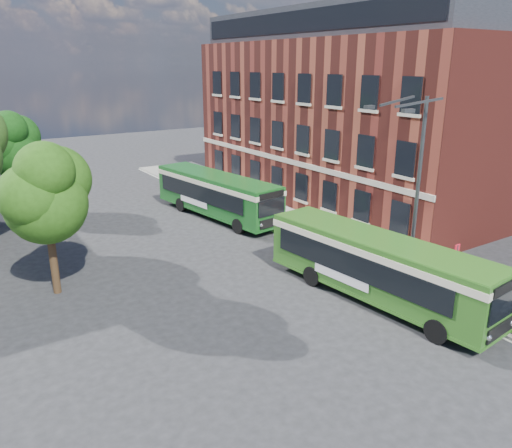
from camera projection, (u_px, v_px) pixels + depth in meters
ground at (302, 291)px, 23.88m from camera, size 120.00×120.00×0.00m
pavement at (310, 223)px, 33.88m from camera, size 6.00×48.00×0.15m
kerb_line at (273, 231)px, 32.30m from camera, size 0.12×48.00×0.01m
brick_office at (350, 110)px, 38.61m from camera, size 12.10×26.00×14.20m
street_lamp at (413, 189)px, 23.35m from camera, size 2.96×2.38×9.00m
bus_stop_sign at (455, 265)px, 23.01m from camera, size 0.35×0.08×2.52m
bus_front at (377, 263)px, 22.46m from camera, size 3.66×11.71×3.02m
bus_rear at (217, 192)px, 34.85m from camera, size 4.03×11.66×3.02m
pedestrian_a at (432, 268)px, 23.93m from camera, size 0.69×0.52×1.73m
pedestrian_b at (479, 286)px, 22.15m from camera, size 0.95×0.85×1.62m
tree_left at (46, 192)px, 22.21m from camera, size 4.31×4.10×7.28m
tree_right at (10, 143)px, 35.48m from camera, size 4.33×4.12×7.32m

